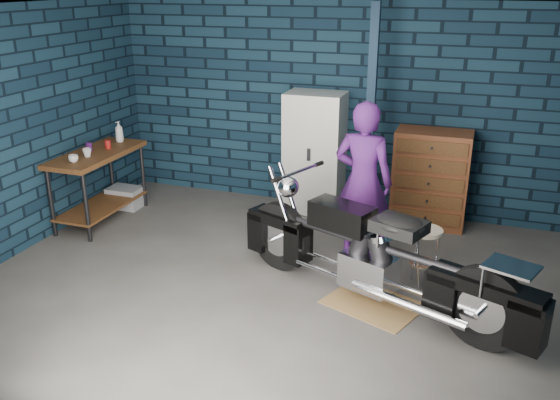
# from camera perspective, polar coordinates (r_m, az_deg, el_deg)

# --- Properties ---
(ground) EXTENTS (6.00, 6.00, 0.00)m
(ground) POSITION_cam_1_polar(r_m,az_deg,el_deg) (6.04, -0.83, -8.55)
(ground) COLOR #55534F
(ground) RESTS_ON ground
(room_walls) EXTENTS (6.02, 5.01, 2.71)m
(room_walls) POSITION_cam_1_polar(r_m,az_deg,el_deg) (5.89, 0.94, 10.45)
(room_walls) COLOR black
(room_walls) RESTS_ON ground
(support_post) EXTENTS (0.10, 0.10, 2.70)m
(support_post) POSITION_cam_1_polar(r_m,az_deg,el_deg) (7.19, 8.66, 7.60)
(support_post) COLOR #12253A
(support_post) RESTS_ON ground
(workbench) EXTENTS (0.60, 1.40, 0.91)m
(workbench) POSITION_cam_1_polar(r_m,az_deg,el_deg) (7.86, -16.96, 1.25)
(workbench) COLOR brown
(workbench) RESTS_ON ground
(drip_mat) EXTENTS (1.03, 0.91, 0.01)m
(drip_mat) POSITION_cam_1_polar(r_m,az_deg,el_deg) (5.85, 8.97, -9.83)
(drip_mat) COLOR olive
(drip_mat) RESTS_ON ground
(motorcycle) EXTENTS (2.73, 1.63, 1.17)m
(motorcycle) POSITION_cam_1_polar(r_m,az_deg,el_deg) (5.58, 9.30, -4.70)
(motorcycle) COLOR black
(motorcycle) RESTS_ON ground
(person) EXTENTS (0.68, 0.48, 1.76)m
(person) POSITION_cam_1_polar(r_m,az_deg,el_deg) (6.45, 8.00, 1.76)
(person) COLOR #511D6E
(person) RESTS_ON ground
(storage_bin) EXTENTS (0.44, 0.31, 0.28)m
(storage_bin) POSITION_cam_1_polar(r_m,az_deg,el_deg) (8.33, -14.65, 0.27)
(storage_bin) COLOR gray
(storage_bin) RESTS_ON ground
(locker) EXTENTS (0.74, 0.53, 1.58)m
(locker) POSITION_cam_1_polar(r_m,az_deg,el_deg) (7.76, 3.33, 4.52)
(locker) COLOR silver
(locker) RESTS_ON ground
(tool_chest) EXTENTS (0.90, 0.50, 1.21)m
(tool_chest) POSITION_cam_1_polar(r_m,az_deg,el_deg) (7.57, 14.27, 1.97)
(tool_chest) COLOR brown
(tool_chest) RESTS_ON ground
(shop_stool) EXTENTS (0.41, 0.41, 0.62)m
(shop_stool) POSITION_cam_1_polar(r_m,az_deg,el_deg) (6.15, 13.62, -5.37)
(shop_stool) COLOR beige
(shop_stool) RESTS_ON ground
(cup_a) EXTENTS (0.14, 0.14, 0.09)m
(cup_a) POSITION_cam_1_polar(r_m,az_deg,el_deg) (7.36, -19.27, 3.78)
(cup_a) COLOR beige
(cup_a) RESTS_ON workbench
(cup_b) EXTENTS (0.11, 0.11, 0.10)m
(cup_b) POSITION_cam_1_polar(r_m,az_deg,el_deg) (7.54, -18.07, 4.36)
(cup_b) COLOR beige
(cup_b) RESTS_ON workbench
(mug_purple) EXTENTS (0.09, 0.09, 0.11)m
(mug_purple) POSITION_cam_1_polar(r_m,az_deg,el_deg) (7.78, -17.91, 4.88)
(mug_purple) COLOR #4B175C
(mug_purple) RESTS_ON workbench
(mug_red) EXTENTS (0.10, 0.10, 0.11)m
(mug_red) POSITION_cam_1_polar(r_m,az_deg,el_deg) (7.84, -16.23, 5.17)
(mug_red) COLOR #A11915
(mug_red) RESTS_ON workbench
(bottle) EXTENTS (0.12, 0.12, 0.27)m
(bottle) POSITION_cam_1_polar(r_m,az_deg,el_deg) (8.10, -15.23, 6.38)
(bottle) COLOR gray
(bottle) RESTS_ON workbench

